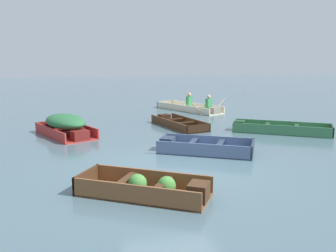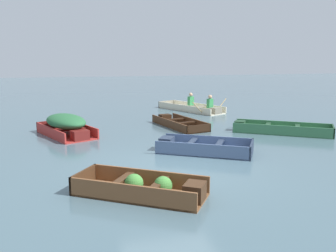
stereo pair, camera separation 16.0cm
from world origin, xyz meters
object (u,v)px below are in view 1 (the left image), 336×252
object	(u,v)px
skiff_red_mid_moored	(66,124)
rowboat_cream_with_crew	(192,108)
skiff_green_far_moored	(277,129)
dinghy_wooden_brown_foreground	(150,188)
skiff_dark_varnish_near_moored	(177,123)
skiff_slate_blue_outer_moored	(201,148)

from	to	relation	value
skiff_red_mid_moored	rowboat_cream_with_crew	bearing A→B (deg)	36.09
skiff_red_mid_moored	rowboat_cream_with_crew	distance (m)	7.45
skiff_red_mid_moored	skiff_green_far_moored	bearing A→B (deg)	-10.58
dinghy_wooden_brown_foreground	skiff_red_mid_moored	bearing A→B (deg)	104.79
skiff_red_mid_moored	dinghy_wooden_brown_foreground	bearing A→B (deg)	-75.21
skiff_red_mid_moored	skiff_green_far_moored	size ratio (longest dim) A/B	0.84
dinghy_wooden_brown_foreground	skiff_dark_varnish_near_moored	size ratio (longest dim) A/B	0.91
dinghy_wooden_brown_foreground	skiff_slate_blue_outer_moored	distance (m)	3.61
rowboat_cream_with_crew	skiff_red_mid_moored	bearing A→B (deg)	-143.91
rowboat_cream_with_crew	skiff_dark_varnish_near_moored	bearing A→B (deg)	-116.50
skiff_dark_varnish_near_moored	skiff_slate_blue_outer_moored	xyz separation A→B (m)	(-0.45, -4.01, 0.03)
skiff_green_far_moored	skiff_red_mid_moored	bearing A→B (deg)	169.42
skiff_slate_blue_outer_moored	skiff_dark_varnish_near_moored	bearing A→B (deg)	83.65
skiff_green_far_moored	rowboat_cream_with_crew	world-z (taller)	rowboat_cream_with_crew
skiff_dark_varnish_near_moored	skiff_green_far_moored	world-z (taller)	skiff_green_far_moored
skiff_green_far_moored	skiff_dark_varnish_near_moored	bearing A→B (deg)	145.92
skiff_red_mid_moored	skiff_dark_varnish_near_moored	bearing A→B (deg)	10.07
dinghy_wooden_brown_foreground	rowboat_cream_with_crew	world-z (taller)	rowboat_cream_with_crew
dinghy_wooden_brown_foreground	skiff_red_mid_moored	distance (m)	6.41
dinghy_wooden_brown_foreground	rowboat_cream_with_crew	xyz separation A→B (m)	(4.38, 10.58, 0.00)
skiff_dark_varnish_near_moored	skiff_red_mid_moored	world-z (taller)	skiff_red_mid_moored
dinghy_wooden_brown_foreground	skiff_red_mid_moored	world-z (taller)	skiff_red_mid_moored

